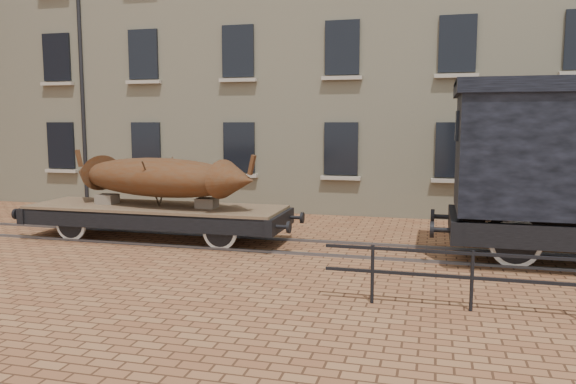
# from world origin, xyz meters

# --- Properties ---
(ground) EXTENTS (90.00, 90.00, 0.00)m
(ground) POSITION_xyz_m (0.00, 0.00, 0.00)
(ground) COLOR brown
(warehouse_cream) EXTENTS (40.00, 10.19, 14.00)m
(warehouse_cream) POSITION_xyz_m (3.00, 9.99, 7.00)
(warehouse_cream) COLOR beige
(warehouse_cream) RESTS_ON ground
(rail_track) EXTENTS (30.00, 1.52, 0.06)m
(rail_track) POSITION_xyz_m (0.00, 0.00, 0.03)
(rail_track) COLOR #59595E
(rail_track) RESTS_ON ground
(flatcar_wagon) EXTENTS (7.58, 2.06, 1.14)m
(flatcar_wagon) POSITION_xyz_m (-3.03, -0.00, 0.71)
(flatcar_wagon) COLOR brown
(flatcar_wagon) RESTS_ON ground
(iron_boat) EXTENTS (5.72, 2.54, 1.41)m
(iron_boat) POSITION_xyz_m (-2.93, -0.00, 1.64)
(iron_boat) COLOR #48200C
(iron_boat) RESTS_ON flatcar_wagon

